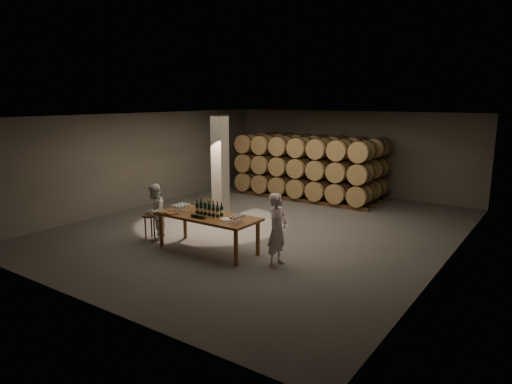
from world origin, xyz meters
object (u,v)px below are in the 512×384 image
Objects in this scene: bottle_cluster at (209,209)px; stool at (150,219)px; notebook_near at (171,213)px; person_woman at (155,212)px; person_man at (277,230)px; tasting_table at (208,219)px; plate at (226,219)px.

stool is (-1.87, -0.23, -0.48)m from bottle_cluster.
notebook_near is 1.00m from person_woman.
stool is 0.40× the size of person_man.
stool is (-1.88, -0.16, -0.25)m from tasting_table.
tasting_table is at bearing -81.36° from bottle_cluster.
stool is at bearing -91.23° from person_woman.
person_man is (1.92, 0.06, -0.20)m from bottle_cluster.
person_woman reaches higher than tasting_table.
person_man is 1.10× the size of person_woman.
bottle_cluster is at bearing 44.38° from notebook_near.
tasting_table is 1.58× the size of person_man.
stool is (-1.05, 0.26, -0.37)m from notebook_near.
stool is at bearing 92.35° from person_man.
notebook_near is at bearing 40.78° from person_woman.
plate is 0.45× the size of stool.
notebook_near reaches higher than tasting_table.
bottle_cluster is 1.94m from stool.
bottle_cluster is at bearing 168.68° from plate.
plate is 0.20× the size of person_woman.
person_woman reaches higher than stool.
person_man reaches higher than plate.
person_man reaches higher than stool.
person_woman is (-1.76, -0.10, -0.05)m from tasting_table.
bottle_cluster is at bearing 98.64° from tasting_table.
tasting_table is 1.92m from person_man.
notebook_near is 0.16× the size of person_man.
tasting_table is 0.63m from plate.
person_man is at bearing 3.84° from tasting_table.
person_woman reaches higher than notebook_near.
person_woman is (-3.67, -0.22, -0.07)m from person_man.
notebook_near is at bearing -165.67° from plate.
notebook_near is (-0.82, -0.42, 0.12)m from tasting_table.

